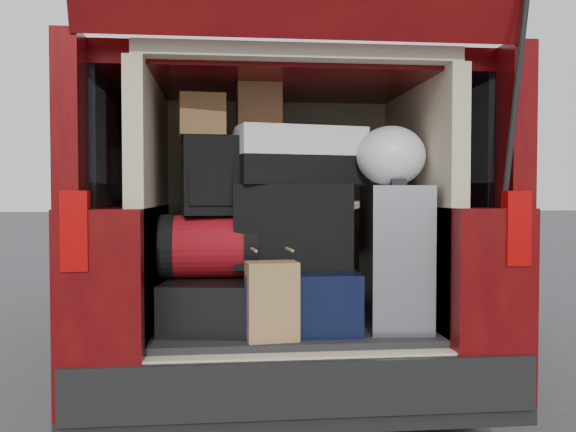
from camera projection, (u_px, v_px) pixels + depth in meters
name	position (u px, v px, depth m)	size (l,w,h in m)	color
minivan	(266.00, 228.00, 4.53)	(1.90, 5.35, 2.77)	black
load_floor	(288.00, 374.00, 2.98)	(1.24, 1.05, 0.55)	black
black_hardshell	(213.00, 302.00, 2.80)	(0.40, 0.55, 0.22)	black
navy_hardshell	(298.00, 296.00, 2.82)	(0.50, 0.61, 0.27)	black
silver_roller	(395.00, 257.00, 2.78)	(0.27, 0.43, 0.64)	silver
kraft_bag	(272.00, 301.00, 2.53)	(0.21, 0.13, 0.33)	olive
red_duffel	(209.00, 246.00, 2.81)	(0.45, 0.29, 0.29)	maroon
black_soft_case	(293.00, 226.00, 2.86)	(0.54, 0.32, 0.39)	black
backpack	(211.00, 176.00, 2.78)	(0.25, 0.15, 0.36)	black
twotone_duffel	(298.00, 156.00, 2.89)	(0.60, 0.31, 0.27)	silver
grocery_sack_lower	(202.00, 115.00, 2.76)	(0.20, 0.17, 0.19)	brown
grocery_sack_upper	(259.00, 106.00, 2.90)	(0.21, 0.17, 0.21)	brown
plastic_bag_right	(391.00, 156.00, 2.78)	(0.32, 0.30, 0.27)	white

